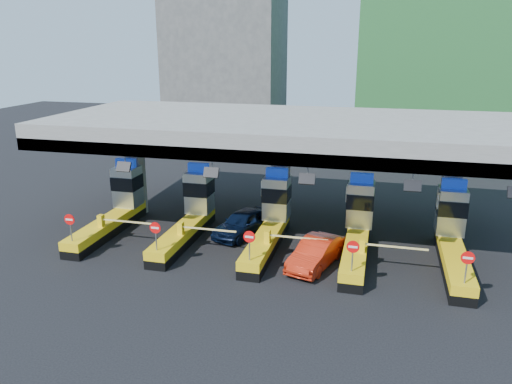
# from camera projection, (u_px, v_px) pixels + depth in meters

# --- Properties ---
(ground) EXTENTS (120.00, 120.00, 0.00)m
(ground) POSITION_uv_depth(u_px,v_px,m) (270.00, 244.00, 29.31)
(ground) COLOR black
(ground) RESTS_ON ground
(toll_canopy) EXTENTS (28.00, 12.09, 7.00)m
(toll_canopy) POSITION_uv_depth(u_px,v_px,m) (281.00, 132.00, 30.19)
(toll_canopy) COLOR slate
(toll_canopy) RESTS_ON ground
(toll_lane_far_left) EXTENTS (4.43, 8.00, 4.16)m
(toll_lane_far_left) POSITION_uv_depth(u_px,v_px,m) (117.00, 206.00, 31.52)
(toll_lane_far_left) COLOR black
(toll_lane_far_left) RESTS_ON ground
(toll_lane_left) EXTENTS (4.43, 8.00, 4.16)m
(toll_lane_left) POSITION_uv_depth(u_px,v_px,m) (191.00, 213.00, 30.34)
(toll_lane_left) COLOR black
(toll_lane_left) RESTS_ON ground
(toll_lane_center) EXTENTS (4.43, 8.00, 4.16)m
(toll_lane_center) POSITION_uv_depth(u_px,v_px,m) (271.00, 220.00, 29.16)
(toll_lane_center) COLOR black
(toll_lane_center) RESTS_ON ground
(toll_lane_right) EXTENTS (4.43, 8.00, 4.16)m
(toll_lane_right) POSITION_uv_depth(u_px,v_px,m) (358.00, 227.00, 27.98)
(toll_lane_right) COLOR black
(toll_lane_right) RESTS_ON ground
(toll_lane_far_right) EXTENTS (4.43, 8.00, 4.16)m
(toll_lane_far_right) POSITION_uv_depth(u_px,v_px,m) (452.00, 236.00, 26.80)
(toll_lane_far_right) COLOR black
(toll_lane_far_right) RESTS_ON ground
(bg_building_scaffold) EXTENTS (18.00, 12.00, 28.00)m
(bg_building_scaffold) POSITION_uv_depth(u_px,v_px,m) (450.00, 15.00, 52.09)
(bg_building_scaffold) COLOR #1E5926
(bg_building_scaffold) RESTS_ON ground
(bg_building_concrete) EXTENTS (14.00, 10.00, 18.00)m
(bg_building_concrete) POSITION_uv_depth(u_px,v_px,m) (226.00, 61.00, 63.39)
(bg_building_concrete) COLOR #4C4C49
(bg_building_concrete) RESTS_ON ground
(van) EXTENTS (3.37, 4.99, 1.58)m
(van) POSITION_uv_depth(u_px,v_px,m) (243.00, 223.00, 30.45)
(van) COLOR black
(van) RESTS_ON ground
(red_car) EXTENTS (2.76, 4.78, 1.49)m
(red_car) POSITION_uv_depth(u_px,v_px,m) (316.00, 253.00, 26.21)
(red_car) COLOR red
(red_car) RESTS_ON ground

